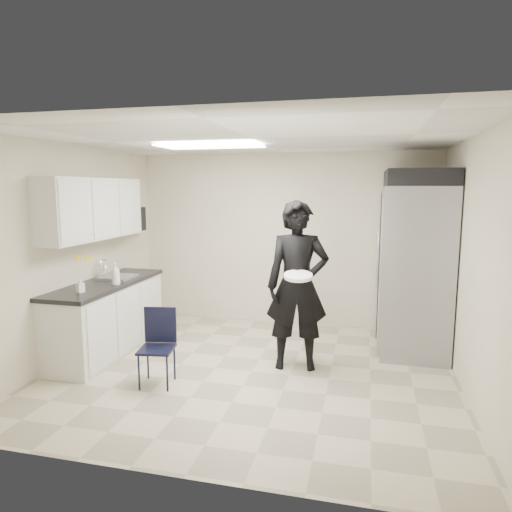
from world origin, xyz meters
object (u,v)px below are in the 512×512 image
(commercial_fridge, at_px, (414,269))
(folding_chair, at_px, (157,349))
(man_tuxedo, at_px, (297,286))
(lower_counter, at_px, (107,319))

(commercial_fridge, xyz_separation_m, folding_chair, (-2.72, -1.86, -0.66))
(commercial_fridge, xyz_separation_m, man_tuxedo, (-1.35, -1.01, -0.08))
(lower_counter, distance_m, folding_chair, 1.32)
(commercial_fridge, bearing_deg, lower_counter, -164.12)
(lower_counter, height_order, man_tuxedo, man_tuxedo)
(lower_counter, distance_m, commercial_fridge, 3.98)
(commercial_fridge, distance_m, folding_chair, 3.36)
(commercial_fridge, distance_m, man_tuxedo, 1.69)
(commercial_fridge, height_order, folding_chair, commercial_fridge)
(lower_counter, relative_size, man_tuxedo, 0.98)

